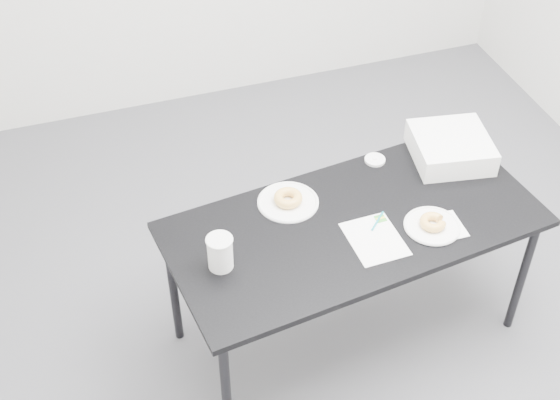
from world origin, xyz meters
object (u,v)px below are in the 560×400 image
object	(u,v)px
plate_far	(288,202)
donut_far	(288,198)
table	(353,231)
coffee_cup	(220,253)
bakery_box	(451,147)
scorecard	(375,239)
plate_near	(432,226)
donut_near	(433,222)
pen	(378,221)

from	to	relation	value
plate_far	donut_far	distance (m)	0.02
table	coffee_cup	world-z (taller)	coffee_cup
bakery_box	scorecard	bearing A→B (deg)	-134.74
plate_near	donut_near	size ratio (longest dim) A/B	2.13
donut_near	bakery_box	world-z (taller)	bakery_box
plate_near	bakery_box	distance (m)	0.47
donut_near	donut_far	distance (m)	0.59
table	plate_far	distance (m)	0.30
plate_far	donut_far	world-z (taller)	donut_far
scorecard	donut_near	xyz separation A→B (m)	(0.25, -0.01, 0.03)
table	bakery_box	bearing A→B (deg)	17.29
plate_near	donut_near	world-z (taller)	donut_near
table	plate_near	xyz separation A→B (m)	(0.28, -0.13, 0.06)
pen	plate_far	size ratio (longest dim) A/B	0.47
donut_far	coffee_cup	size ratio (longest dim) A/B	0.83
pen	bakery_box	distance (m)	0.55
scorecard	plate_near	world-z (taller)	plate_near
bakery_box	table	bearing A→B (deg)	-145.91
coffee_cup	pen	bearing A→B (deg)	2.97
scorecard	donut_near	size ratio (longest dim) A/B	2.41
pen	coffee_cup	xyz separation A→B (m)	(-0.66, -0.03, 0.07)
pen	plate_near	distance (m)	0.22
scorecard	table	bearing A→B (deg)	106.25
plate_near	donut_far	size ratio (longest dim) A/B	1.90
donut_near	bakery_box	distance (m)	0.47
table	bakery_box	distance (m)	0.62
table	donut_far	size ratio (longest dim) A/B	13.30
table	coffee_cup	bearing A→B (deg)	179.42
donut_far	bakery_box	bearing A→B (deg)	4.48
bakery_box	coffee_cup	bearing A→B (deg)	-154.58
plate_near	plate_far	size ratio (longest dim) A/B	0.89
donut_near	donut_far	world-z (taller)	donut_far
plate_near	table	bearing A→B (deg)	155.98
donut_near	coffee_cup	distance (m)	0.86
plate_far	bakery_box	xyz separation A→B (m)	(0.78, 0.06, 0.05)
scorecard	bakery_box	world-z (taller)	bakery_box
donut_far	bakery_box	distance (m)	0.78
plate_far	coffee_cup	distance (m)	0.45
table	plate_far	world-z (taller)	plate_far
plate_far	plate_near	bearing A→B (deg)	-32.47
pen	plate_near	bearing A→B (deg)	-70.57
scorecard	plate_far	distance (m)	0.40
donut_near	plate_far	bearing A→B (deg)	147.53
plate_near	bakery_box	xyz separation A→B (m)	(0.27, 0.38, 0.05)
pen	plate_far	bearing A→B (deg)	99.00
pen	donut_far	xyz separation A→B (m)	(-0.31, 0.22, 0.02)
plate_near	bakery_box	size ratio (longest dim) A/B	0.70
pen	bakery_box	world-z (taller)	bakery_box
donut_far	bakery_box	xyz separation A→B (m)	(0.78, 0.06, 0.03)
table	donut_near	world-z (taller)	donut_near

